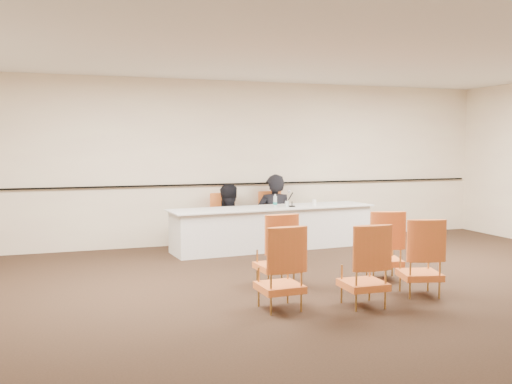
{
  "coord_description": "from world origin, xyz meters",
  "views": [
    {
      "loc": [
        -3.32,
        -6.15,
        1.83
      ],
      "look_at": [
        -0.27,
        2.6,
        1.06
      ],
      "focal_mm": 40.0,
      "sensor_mm": 36.0,
      "label": 1
    }
  ],
  "objects_px": {
    "panel_table": "(273,228)",
    "aud_chair_back_mid": "(363,265)",
    "panelist_main_chair": "(274,217)",
    "water_bottle": "(275,201)",
    "aud_chair_back_left": "(280,267)",
    "aud_chair_back_right": "(420,256)",
    "drinking_glass": "(287,204)",
    "aud_chair_front_right": "(384,245)",
    "aud_chair_front_left": "(275,249)",
    "coffee_cup": "(314,203)",
    "panelist_main": "(274,223)",
    "microphone": "(292,198)",
    "panelist_second_chair": "(226,220)",
    "panelist_second": "(226,231)"
  },
  "relations": [
    {
      "from": "panel_table",
      "to": "aud_chair_back_mid",
      "type": "distance_m",
      "value": 3.71
    },
    {
      "from": "panelist_main_chair",
      "to": "water_bottle",
      "type": "xyz_separation_m",
      "value": [
        -0.21,
        -0.59,
        0.37
      ]
    },
    {
      "from": "panel_table",
      "to": "aud_chair_back_left",
      "type": "relative_size",
      "value": 3.88
    },
    {
      "from": "aud_chair_back_left",
      "to": "aud_chair_back_right",
      "type": "height_order",
      "value": "same"
    },
    {
      "from": "drinking_glass",
      "to": "aud_chair_front_right",
      "type": "height_order",
      "value": "aud_chair_front_right"
    },
    {
      "from": "drinking_glass",
      "to": "aud_chair_front_left",
      "type": "height_order",
      "value": "aud_chair_front_left"
    },
    {
      "from": "drinking_glass",
      "to": "aud_chair_front_left",
      "type": "bearing_deg",
      "value": -115.49
    },
    {
      "from": "drinking_glass",
      "to": "coffee_cup",
      "type": "height_order",
      "value": "coffee_cup"
    },
    {
      "from": "panel_table",
      "to": "panelist_main",
      "type": "xyz_separation_m",
      "value": [
        0.25,
        0.57,
        -0.01
      ]
    },
    {
      "from": "water_bottle",
      "to": "aud_chair_front_right",
      "type": "bearing_deg",
      "value": -78.06
    },
    {
      "from": "microphone",
      "to": "coffee_cup",
      "type": "height_order",
      "value": "microphone"
    },
    {
      "from": "panelist_second_chair",
      "to": "aud_chair_back_left",
      "type": "distance_m",
      "value": 4.03
    },
    {
      "from": "panel_table",
      "to": "aud_chair_front_left",
      "type": "relative_size",
      "value": 3.88
    },
    {
      "from": "panel_table",
      "to": "drinking_glass",
      "type": "height_order",
      "value": "drinking_glass"
    },
    {
      "from": "panelist_second",
      "to": "microphone",
      "type": "xyz_separation_m",
      "value": [
        1.03,
        -0.59,
        0.6
      ]
    },
    {
      "from": "panelist_second",
      "to": "aud_chair_back_mid",
      "type": "xyz_separation_m",
      "value": [
        0.39,
        -4.19,
        0.19
      ]
    },
    {
      "from": "microphone",
      "to": "aud_chair_back_mid",
      "type": "relative_size",
      "value": 0.31
    },
    {
      "from": "panelist_main_chair",
      "to": "panelist_second",
      "type": "relative_size",
      "value": 0.57
    },
    {
      "from": "aud_chair_back_right",
      "to": "panelist_main_chair",
      "type": "bearing_deg",
      "value": 109.39
    },
    {
      "from": "panel_table",
      "to": "aud_chair_front_left",
      "type": "distance_m",
      "value": 2.63
    },
    {
      "from": "microphone",
      "to": "aud_chair_back_right",
      "type": "height_order",
      "value": "microphone"
    },
    {
      "from": "panelist_second",
      "to": "drinking_glass",
      "type": "distance_m",
      "value": 1.21
    },
    {
      "from": "aud_chair_back_left",
      "to": "coffee_cup",
      "type": "bearing_deg",
      "value": 57.4
    },
    {
      "from": "aud_chair_back_left",
      "to": "aud_chair_front_right",
      "type": "bearing_deg",
      "value": 22.56
    },
    {
      "from": "coffee_cup",
      "to": "microphone",
      "type": "bearing_deg",
      "value": 179.73
    },
    {
      "from": "panelist_second",
      "to": "water_bottle",
      "type": "height_order",
      "value": "panelist_second"
    },
    {
      "from": "panel_table",
      "to": "aud_chair_front_right",
      "type": "bearing_deg",
      "value": -81.98
    },
    {
      "from": "panelist_second",
      "to": "microphone",
      "type": "height_order",
      "value": "panelist_second"
    },
    {
      "from": "microphone",
      "to": "water_bottle",
      "type": "height_order",
      "value": "microphone"
    },
    {
      "from": "panel_table",
      "to": "aud_chair_front_left",
      "type": "bearing_deg",
      "value": -114.81
    },
    {
      "from": "panel_table",
      "to": "panelist_second_chair",
      "type": "xyz_separation_m",
      "value": [
        -0.71,
        0.5,
        0.11
      ]
    },
    {
      "from": "panelist_second_chair",
      "to": "aud_chair_front_right",
      "type": "bearing_deg",
      "value": -72.15
    },
    {
      "from": "drinking_glass",
      "to": "microphone",
      "type": "bearing_deg",
      "value": -39.98
    },
    {
      "from": "water_bottle",
      "to": "aud_chair_back_left",
      "type": "relative_size",
      "value": 0.23
    },
    {
      "from": "aud_chair_front_left",
      "to": "coffee_cup",
      "type": "bearing_deg",
      "value": 51.33
    },
    {
      "from": "panelist_main",
      "to": "drinking_glass",
      "type": "relative_size",
      "value": 18.39
    },
    {
      "from": "panelist_main",
      "to": "aud_chair_back_mid",
      "type": "height_order",
      "value": "panelist_main"
    },
    {
      "from": "aud_chair_front_right",
      "to": "aud_chair_back_left",
      "type": "xyz_separation_m",
      "value": [
        -1.85,
        -0.85,
        0.0
      ]
    },
    {
      "from": "panelist_main",
      "to": "aud_chair_back_right",
      "type": "bearing_deg",
      "value": 107.57
    },
    {
      "from": "aud_chair_back_mid",
      "to": "aud_chair_front_left",
      "type": "bearing_deg",
      "value": 117.64
    },
    {
      "from": "coffee_cup",
      "to": "aud_chair_front_right",
      "type": "bearing_deg",
      "value": -93.6
    },
    {
      "from": "panel_table",
      "to": "drinking_glass",
      "type": "relative_size",
      "value": 36.85
    },
    {
      "from": "coffee_cup",
      "to": "aud_chair_front_left",
      "type": "bearing_deg",
      "value": -124.98
    },
    {
      "from": "aud_chair_back_left",
      "to": "aud_chair_back_right",
      "type": "distance_m",
      "value": 1.83
    },
    {
      "from": "panelist_second_chair",
      "to": "aud_chair_front_right",
      "type": "xyz_separation_m",
      "value": [
        1.3,
        -3.15,
        0.0
      ]
    },
    {
      "from": "aud_chair_front_left",
      "to": "aud_chair_back_right",
      "type": "bearing_deg",
      "value": -38.24
    },
    {
      "from": "panelist_second",
      "to": "aud_chair_front_right",
      "type": "xyz_separation_m",
      "value": [
        1.3,
        -3.15,
        0.19
      ]
    },
    {
      "from": "panelist_second_chair",
      "to": "aud_chair_back_mid",
      "type": "distance_m",
      "value": 4.21
    },
    {
      "from": "drinking_glass",
      "to": "aud_chair_back_right",
      "type": "xyz_separation_m",
      "value": [
        0.32,
        -3.46,
        -0.31
      ]
    },
    {
      "from": "aud_chair_front_right",
      "to": "coffee_cup",
      "type": "bearing_deg",
      "value": 102.4
    }
  ]
}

